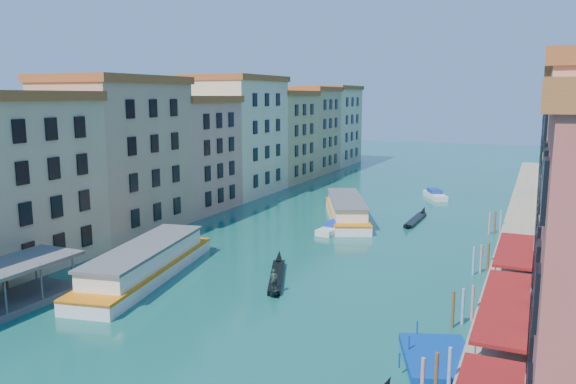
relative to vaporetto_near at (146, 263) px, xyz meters
The scene contains 11 objects.
left_bank_palazzos 43.25m from the vaporetto_near, 111.39° to the left, with size 12.80×128.40×21.00m.
quay 51.44m from the vaporetto_near, 50.79° to the left, with size 4.00×140.00×1.00m, color gray.
restaurant_awnings 32.81m from the vaporetto_near, ahead, with size 3.20×44.55×3.12m.
mooring_poles_right 29.84m from the vaporetto_near, ahead, with size 1.44×54.24×3.20m.
vaporetto_near is the anchor object (origin of this frame).
vaporetto_far 34.43m from the vaporetto_near, 74.00° to the left, with size 12.64×21.02×3.10m.
gondola_fore 12.78m from the vaporetto_near, 21.85° to the left, with size 5.63×11.93×2.50m.
gondola_far 40.44m from the vaporetto_near, 62.06° to the left, with size 1.36×12.22×1.73m.
motorboat_mid 27.26m from the vaporetto_near, 67.75° to the left, with size 2.65×6.59×1.33m.
motorboat_far 58.54m from the vaporetto_near, 71.90° to the left, with size 5.27×7.47×1.50m.
blue_dock 29.74m from the vaporetto_near, 12.43° to the right, with size 6.44×7.78×0.56m.
Camera 1 is at (23.65, -17.11, 17.50)m, focal length 35.00 mm.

